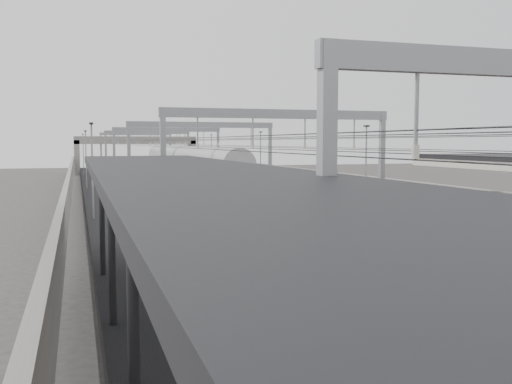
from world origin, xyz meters
TOP-DOWN VIEW (x-y plane):
  - platform_left at (-8.00, 45.00)m, footprint 4.00×120.00m
  - platform_right at (8.00, 45.00)m, footprint 4.00×120.00m
  - tracks at (0.00, 45.00)m, footprint 11.40×140.00m
  - overhead_line at (0.00, 51.62)m, footprint 13.00×140.00m
  - canopy_left at (-8.02, 2.99)m, footprint 4.40×30.00m
  - overbridge at (0.00, 100.00)m, footprint 22.00×2.20m
  - wall_left at (-11.20, 45.00)m, footprint 0.30×120.00m
  - wall_right at (11.20, 45.00)m, footprint 0.30×120.00m
  - train at (1.50, 55.88)m, footprint 2.73×49.74m
  - signal_green at (-5.20, 68.44)m, footprint 0.32×0.32m
  - signal_red_near at (3.20, 64.37)m, footprint 0.32×0.32m
  - signal_red_far at (5.40, 75.50)m, footprint 0.32×0.32m

SIDE VIEW (x-z plane):
  - tracks at x=0.00m, z-range -0.05..0.15m
  - platform_left at x=-8.00m, z-range 0.00..1.00m
  - platform_right at x=8.00m, z-range 0.00..1.00m
  - wall_left at x=-11.20m, z-range 0.00..3.20m
  - wall_right at x=11.20m, z-range 0.00..3.20m
  - train at x=1.50m, z-range -0.04..4.27m
  - signal_green at x=-5.20m, z-range 0.68..4.15m
  - signal_red_near at x=3.20m, z-range 0.68..4.15m
  - signal_red_far at x=5.40m, z-range 0.68..4.15m
  - canopy_left at x=-8.02m, z-range 2.97..7.21m
  - overbridge at x=0.00m, z-range 1.86..8.76m
  - overhead_line at x=0.00m, z-range 2.84..9.44m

